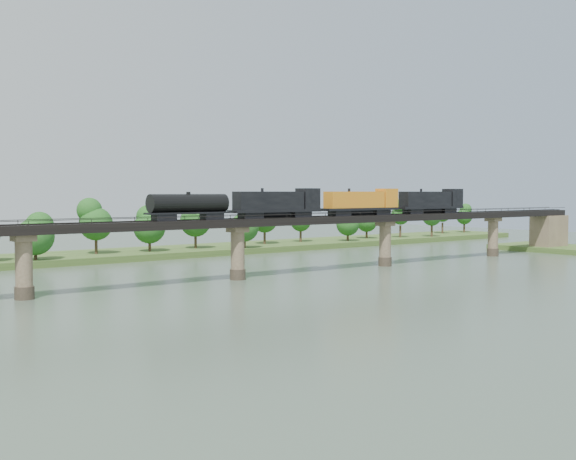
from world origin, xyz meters
TOP-DOWN VIEW (x-y plane):
  - ground at (0.00, 0.00)m, footprint 400.00×400.00m
  - far_bank at (0.00, 85.00)m, footprint 300.00×24.00m
  - bridge at (0.00, 30.00)m, footprint 236.00×30.00m
  - bridge_superstructure at (0.00, 30.00)m, footprint 220.00×4.90m
  - far_treeline at (-8.21, 80.52)m, footprint 289.06×17.54m
  - freight_train at (24.67, 30.00)m, footprint 84.53×3.29m

SIDE VIEW (x-z plane):
  - ground at x=0.00m, z-range 0.00..0.00m
  - far_bank at x=0.00m, z-range 0.00..1.60m
  - bridge at x=0.00m, z-range -0.29..11.21m
  - far_treeline at x=-8.21m, z-range 2.03..15.63m
  - bridge_superstructure at x=0.00m, z-range 11.42..12.17m
  - freight_train at x=24.67m, z-range 11.37..17.19m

